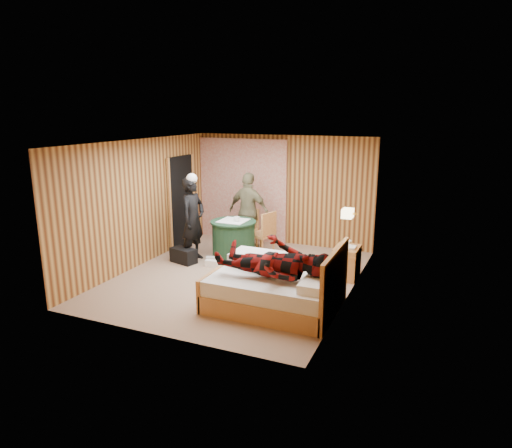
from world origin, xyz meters
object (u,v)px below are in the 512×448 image
at_px(duffel_bag, 184,255).
at_px(nightstand, 347,262).
at_px(wall_lamp, 348,213).
at_px(man_on_bed, 273,252).
at_px(round_table, 234,240).
at_px(man_at_table, 249,212).
at_px(woman_standing, 193,219).
at_px(chair_far, 248,226).
at_px(chair_near, 265,231).
at_px(bed, 277,287).

bearing_deg(duffel_bag, nightstand, 22.96).
bearing_deg(wall_lamp, man_on_bed, -115.91).
height_order(nightstand, round_table, round_table).
relative_size(wall_lamp, man_at_table, 0.15).
distance_m(duffel_bag, woman_standing, 0.77).
bearing_deg(woman_standing, wall_lamp, -86.73).
xyz_separation_m(nightstand, woman_standing, (-3.15, -0.20, 0.56)).
bearing_deg(man_at_table, nightstand, 167.47).
distance_m(duffel_bag, man_on_bed, 3.02).
bearing_deg(chair_far, round_table, -88.26).
bearing_deg(man_at_table, chair_near, 152.39).
distance_m(round_table, man_at_table, 0.90).
xyz_separation_m(chair_far, chair_near, (0.54, -0.35, 0.03)).
bearing_deg(chair_near, bed, 45.76).
distance_m(wall_lamp, chair_far, 2.82).
relative_size(nightstand, woman_standing, 0.35).
height_order(nightstand, duffel_bag, nightstand).
bearing_deg(man_at_table, man_on_bed, 129.15).
distance_m(chair_near, man_on_bed, 2.72).
bearing_deg(man_at_table, chair_far, 102.00).
distance_m(nightstand, man_at_table, 2.63).
height_order(bed, duffel_bag, bed).
distance_m(chair_far, woman_standing, 1.36).
bearing_deg(man_on_bed, wall_lamp, 64.09).
relative_size(duffel_bag, man_on_bed, 0.30).
relative_size(bed, chair_near, 2.01).
bearing_deg(wall_lamp, man_at_table, 152.79).
bearing_deg(man_on_bed, chair_far, 120.77).
bearing_deg(duffel_bag, man_on_bed, -15.08).
relative_size(round_table, woman_standing, 0.54).
height_order(nightstand, chair_far, chair_far).
bearing_deg(bed, chair_far, 122.58).
bearing_deg(man_on_bed, round_table, 129.04).
bearing_deg(chair_far, nightstand, -18.33).
height_order(bed, nightstand, bed).
bearing_deg(chair_near, chair_far, -103.63).
bearing_deg(nightstand, wall_lamp, -82.31).
xyz_separation_m(wall_lamp, bed, (-0.80, -1.36, -1.00)).
xyz_separation_m(man_at_table, man_on_bed, (1.67, -2.85, 0.09)).
bearing_deg(round_table, man_on_bed, -50.96).
relative_size(wall_lamp, bed, 0.13).
bearing_deg(woman_standing, round_table, -59.78).
xyz_separation_m(chair_far, man_at_table, (-0.00, 0.05, 0.32)).
height_order(round_table, duffel_bag, round_table).
height_order(wall_lamp, man_on_bed, man_on_bed).
relative_size(nightstand, chair_near, 0.62).
xyz_separation_m(nightstand, man_at_table, (-2.40, 0.94, 0.56)).
xyz_separation_m(chair_far, duffel_bag, (-0.85, -1.34, -0.39)).
xyz_separation_m(chair_near, man_on_bed, (1.13, -2.45, 0.39)).
xyz_separation_m(bed, duffel_bag, (-2.49, 1.23, -0.15)).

